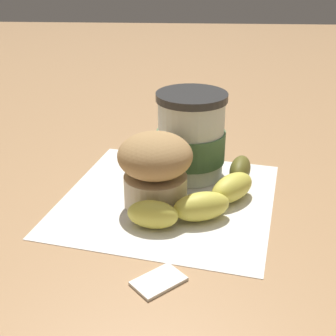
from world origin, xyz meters
TOP-DOWN VIEW (x-y plane):
  - ground_plane at (0.00, 0.00)m, footprint 3.00×3.00m
  - paper_napkin at (0.00, 0.00)m, footprint 0.32×0.32m
  - coffee_cup at (-0.07, 0.03)m, footprint 0.10×0.10m
  - muffin at (0.02, -0.01)m, footprint 0.09×0.09m
  - banana at (0.02, 0.05)m, footprint 0.17×0.16m
  - sugar_packet at (0.17, 0.00)m, footprint 0.06×0.06m

SIDE VIEW (x-z plane):
  - ground_plane at x=0.00m, z-range 0.00..0.00m
  - paper_napkin at x=0.00m, z-range 0.00..0.00m
  - sugar_packet at x=0.17m, z-range 0.00..0.01m
  - banana at x=0.02m, z-range 0.00..0.04m
  - muffin at x=0.02m, z-range 0.00..0.10m
  - coffee_cup at x=-0.07m, z-range 0.00..0.12m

